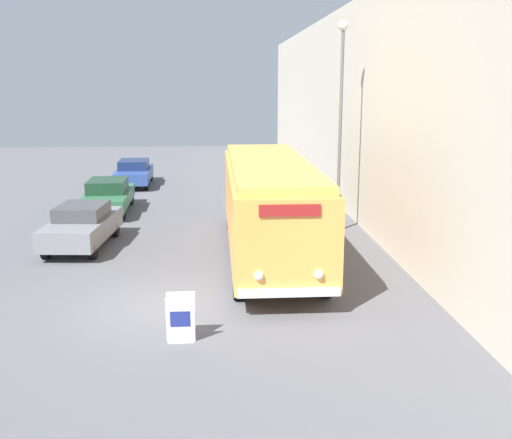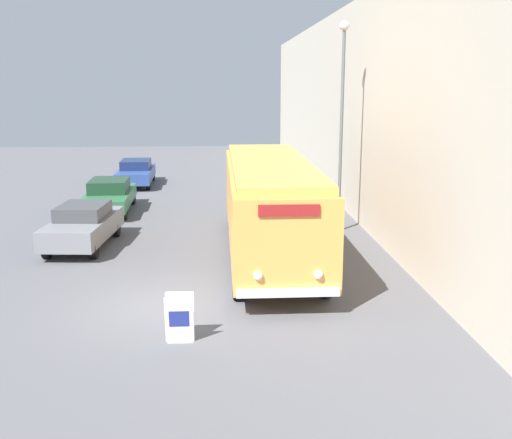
{
  "view_description": "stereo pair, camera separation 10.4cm",
  "coord_description": "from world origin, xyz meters",
  "px_view_note": "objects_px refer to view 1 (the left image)",
  "views": [
    {
      "loc": [
        1.36,
        -14.34,
        5.5
      ],
      "look_at": [
        2.46,
        1.76,
        1.83
      ],
      "focal_mm": 42.0,
      "sensor_mm": 36.0,
      "label": 1
    },
    {
      "loc": [
        1.47,
        -14.35,
        5.5
      ],
      "look_at": [
        2.46,
        1.76,
        1.83
      ],
      "focal_mm": 42.0,
      "sensor_mm": 36.0,
      "label": 2
    }
  ],
  "objects_px": {
    "parked_car_far": "(134,172)",
    "parked_car_near": "(82,225)",
    "vintage_bus": "(269,202)",
    "sign_board": "(181,319)",
    "parked_car_mid": "(108,195)",
    "streetlamp": "(341,102)"
  },
  "relations": [
    {
      "from": "parked_car_near",
      "to": "vintage_bus",
      "type": "bearing_deg",
      "value": -9.31
    },
    {
      "from": "sign_board",
      "to": "parked_car_far",
      "type": "xyz_separation_m",
      "value": [
        -3.7,
        20.91,
        0.2
      ]
    },
    {
      "from": "sign_board",
      "to": "parked_car_far",
      "type": "relative_size",
      "value": 0.23
    },
    {
      "from": "sign_board",
      "to": "parked_car_mid",
      "type": "bearing_deg",
      "value": 105.8
    },
    {
      "from": "streetlamp",
      "to": "parked_car_mid",
      "type": "height_order",
      "value": "streetlamp"
    },
    {
      "from": "parked_car_far",
      "to": "vintage_bus",
      "type": "bearing_deg",
      "value": -68.44
    },
    {
      "from": "parked_car_mid",
      "to": "streetlamp",
      "type": "bearing_deg",
      "value": -25.56
    },
    {
      "from": "vintage_bus",
      "to": "parked_car_far",
      "type": "relative_size",
      "value": 2.33
    },
    {
      "from": "streetlamp",
      "to": "parked_car_far",
      "type": "relative_size",
      "value": 1.67
    },
    {
      "from": "parked_car_near",
      "to": "parked_car_far",
      "type": "distance_m",
      "value": 12.82
    },
    {
      "from": "sign_board",
      "to": "parked_car_mid",
      "type": "height_order",
      "value": "parked_car_mid"
    },
    {
      "from": "vintage_bus",
      "to": "parked_car_far",
      "type": "xyz_separation_m",
      "value": [
        -6.2,
        14.39,
        -1.07
      ]
    },
    {
      "from": "sign_board",
      "to": "streetlamp",
      "type": "relative_size",
      "value": 0.14
    },
    {
      "from": "parked_car_far",
      "to": "parked_car_near",
      "type": "bearing_deg",
      "value": -92.18
    },
    {
      "from": "sign_board",
      "to": "streetlamp",
      "type": "height_order",
      "value": "streetlamp"
    },
    {
      "from": "vintage_bus",
      "to": "parked_car_mid",
      "type": "bearing_deg",
      "value": 131.21
    },
    {
      "from": "parked_car_near",
      "to": "parked_car_mid",
      "type": "relative_size",
      "value": 0.94
    },
    {
      "from": "sign_board",
      "to": "parked_car_far",
      "type": "bearing_deg",
      "value": 100.04
    },
    {
      "from": "streetlamp",
      "to": "sign_board",
      "type": "bearing_deg",
      "value": -119.06
    },
    {
      "from": "vintage_bus",
      "to": "streetlamp",
      "type": "relative_size",
      "value": 1.4
    },
    {
      "from": "streetlamp",
      "to": "parked_car_far",
      "type": "height_order",
      "value": "streetlamp"
    },
    {
      "from": "parked_car_near",
      "to": "parked_car_far",
      "type": "relative_size",
      "value": 0.96
    }
  ]
}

